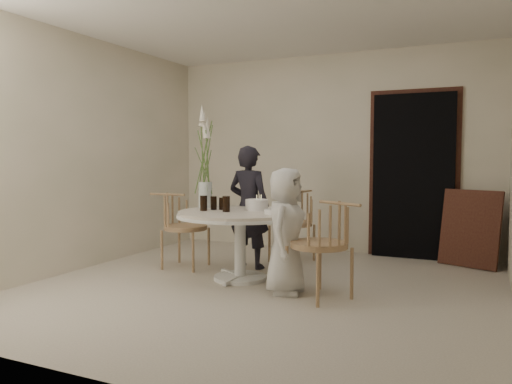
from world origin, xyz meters
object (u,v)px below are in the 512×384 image
at_px(boy, 285,231).
at_px(chair_far, 297,215).
at_px(birthday_cake, 257,205).
at_px(chair_right, 329,236).
at_px(table, 240,222).
at_px(flower_vase, 205,165).
at_px(chair_left, 176,219).
at_px(girl, 249,207).

bearing_deg(boy, chair_far, 10.87).
relative_size(chair_far, boy, 0.73).
height_order(boy, birthday_cake, boy).
height_order(chair_far, birthday_cake, birthday_cake).
xyz_separation_m(chair_far, chair_right, (0.89, -1.60, 0.03)).
xyz_separation_m(table, flower_vase, (-0.52, 0.17, 0.59)).
height_order(chair_far, flower_vase, flower_vase).
bearing_deg(chair_far, flower_vase, -112.85).
distance_m(chair_right, chair_left, 2.14).
bearing_deg(flower_vase, chair_left, 170.64).
xyz_separation_m(table, girl, (-0.16, 0.56, 0.10)).
distance_m(boy, flower_vase, 1.39).
distance_m(chair_far, girl, 0.77).
relative_size(table, chair_far, 1.52).
distance_m(chair_right, birthday_cake, 1.11).
xyz_separation_m(chair_left, girl, (0.80, 0.32, 0.15)).
xyz_separation_m(girl, birthday_cake, (0.29, -0.41, 0.07)).
distance_m(table, boy, 0.70).
height_order(chair_right, chair_left, chair_right).
distance_m(girl, flower_vase, 0.73).
xyz_separation_m(table, chair_far, (0.19, 1.22, -0.05)).
bearing_deg(girl, chair_left, 26.59).
height_order(table, chair_right, chair_right).
bearing_deg(chair_far, chair_right, -49.65).
height_order(chair_far, boy, boy).
bearing_deg(birthday_cake, flower_vase, 178.37).
bearing_deg(girl, flower_vase, 52.30).
height_order(chair_far, chair_left, same).
xyz_separation_m(chair_far, girl, (-0.36, -0.66, 0.15)).
height_order(girl, flower_vase, flower_vase).
xyz_separation_m(chair_far, chair_left, (-1.16, -0.98, 0.00)).
bearing_deg(table, chair_far, 81.03).
xyz_separation_m(girl, boy, (0.80, -0.86, -0.12)).
height_order(chair_right, girl, girl).
height_order(chair_left, birthday_cake, birthday_cake).
xyz_separation_m(boy, birthday_cake, (-0.51, 0.46, 0.19)).
xyz_separation_m(girl, flower_vase, (-0.36, -0.39, 0.49)).
xyz_separation_m(chair_right, flower_vase, (-1.61, 0.55, 0.62)).
height_order(boy, flower_vase, flower_vase).
relative_size(table, flower_vase, 1.16).
bearing_deg(boy, birthday_cake, 42.97).
bearing_deg(flower_vase, table, -18.16).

